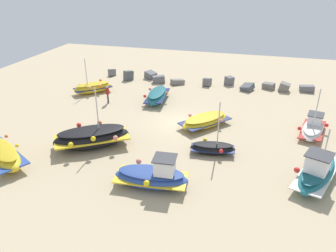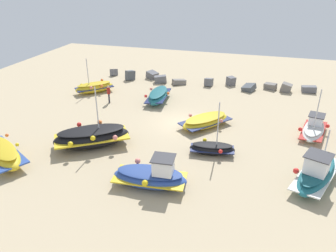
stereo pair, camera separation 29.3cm
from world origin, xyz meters
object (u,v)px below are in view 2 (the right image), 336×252
object	(u,v)px
person_walking	(109,93)
fishing_boat_3	(151,176)
fishing_boat_1	(205,121)
fishing_boat_4	(212,148)
fishing_boat_0	(158,96)
fishing_boat_5	(317,173)
fishing_boat_2	(92,137)
fishing_boat_8	(1,153)
fishing_boat_6	(94,87)
fishing_boat_7	(314,129)

from	to	relation	value
person_walking	fishing_boat_3	bearing A→B (deg)	-75.69
fishing_boat_1	fishing_boat_4	world-z (taller)	fishing_boat_4
fishing_boat_0	fishing_boat_3	world-z (taller)	fishing_boat_3
fishing_boat_5	fishing_boat_1	bearing A→B (deg)	-104.99
fishing_boat_1	fishing_boat_3	bearing A→B (deg)	-151.02
fishing_boat_3	fishing_boat_5	distance (m)	9.65
fishing_boat_0	person_walking	bearing A→B (deg)	107.13
fishing_boat_1	fishing_boat_4	size ratio (longest dim) A/B	1.18
person_walking	fishing_boat_0	bearing A→B (deg)	0.69
fishing_boat_1	fishing_boat_2	xyz separation A→B (m)	(-7.11, -5.45, 0.28)
fishing_boat_5	fishing_boat_3	bearing A→B (deg)	-50.13
fishing_boat_3	fishing_boat_8	bearing A→B (deg)	176.91
fishing_boat_3	fishing_boat_5	size ratio (longest dim) A/B	0.84
fishing_boat_8	person_walking	world-z (taller)	person_walking
fishing_boat_3	fishing_boat_6	bearing A→B (deg)	124.16
fishing_boat_5	fishing_boat_7	xyz separation A→B (m)	(0.52, 6.61, -0.18)
fishing_boat_4	fishing_boat_5	world-z (taller)	fishing_boat_4
fishing_boat_1	fishing_boat_4	xyz separation A→B (m)	(1.24, -4.14, -0.05)
person_walking	fishing_boat_4	bearing A→B (deg)	-52.94
fishing_boat_1	fishing_boat_8	distance (m)	14.83
fishing_boat_2	fishing_boat_3	xyz separation A→B (m)	(5.56, -3.25, -0.10)
fishing_boat_2	fishing_boat_6	size ratio (longest dim) A/B	1.51
fishing_boat_1	fishing_boat_5	world-z (taller)	fishing_boat_5
fishing_boat_3	fishing_boat_4	size ratio (longest dim) A/B	1.17
fishing_boat_0	fishing_boat_8	bearing A→B (deg)	148.90
fishing_boat_2	fishing_boat_8	size ratio (longest dim) A/B	1.05
fishing_boat_5	fishing_boat_8	world-z (taller)	fishing_boat_5
fishing_boat_1	fishing_boat_8	xyz separation A→B (m)	(-11.82, -8.97, 0.16)
fishing_boat_4	person_walking	bearing A→B (deg)	-40.55
fishing_boat_1	fishing_boat_3	xyz separation A→B (m)	(-1.55, -8.70, 0.17)
fishing_boat_2	fishing_boat_5	bearing A→B (deg)	145.04
fishing_boat_5	fishing_boat_7	size ratio (longest dim) A/B	1.25
fishing_boat_1	fishing_boat_7	xyz separation A→B (m)	(8.14, 0.90, 0.03)
fishing_boat_1	fishing_boat_8	world-z (taller)	fishing_boat_8
fishing_boat_8	fishing_boat_5	bearing A→B (deg)	38.97
fishing_boat_7	fishing_boat_8	bearing A→B (deg)	129.32
fishing_boat_8	fishing_boat_1	bearing A→B (deg)	66.68
fishing_boat_1	fishing_boat_8	size ratio (longest dim) A/B	0.86
fishing_boat_7	fishing_boat_5	bearing A→B (deg)	-171.45
fishing_boat_2	fishing_boat_6	bearing A→B (deg)	-96.82
fishing_boat_0	person_walking	xyz separation A→B (m)	(-4.28, -1.74, 0.43)
fishing_boat_1	fishing_boat_7	size ratio (longest dim) A/B	1.07
fishing_boat_8	person_walking	xyz separation A→B (m)	(2.19, 11.48, 0.36)
fishing_boat_8	fishing_boat_6	bearing A→B (deg)	121.59
fishing_boat_3	fishing_boat_8	size ratio (longest dim) A/B	0.85
fishing_boat_5	fishing_boat_6	xyz separation A→B (m)	(-19.94, 10.44, -0.13)
fishing_boat_1	fishing_boat_5	bearing A→B (deg)	-87.75
fishing_boat_0	person_walking	world-z (taller)	person_walking
fishing_boat_0	fishing_boat_1	bearing A→B (deg)	-133.56
fishing_boat_1	person_walking	size ratio (longest dim) A/B	2.65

